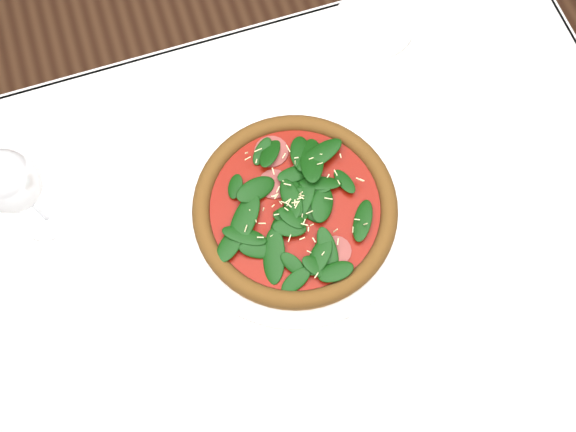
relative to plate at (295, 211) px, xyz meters
name	(u,v)px	position (x,y,z in m)	size (l,w,h in m)	color
ground	(275,346)	(-0.07, -0.07, -0.76)	(6.00, 6.00, 0.00)	brown
dining_table	(267,287)	(-0.07, -0.07, -0.11)	(1.21, 0.81, 0.75)	silver
plate	(295,211)	(0.00, 0.00, 0.00)	(0.34, 0.34, 0.01)	white
pizza	(295,207)	(0.00, 0.00, 0.02)	(0.31, 0.31, 0.04)	#9E6626
wine_glass	(10,183)	(-0.35, 0.11, 0.13)	(0.08, 0.08, 0.19)	silver
saucer_far	(374,24)	(0.23, 0.27, 0.00)	(0.13, 0.13, 0.01)	white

